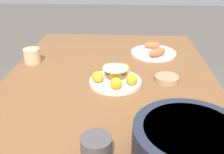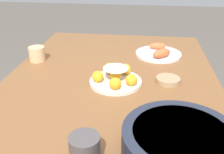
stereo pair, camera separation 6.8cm
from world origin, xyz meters
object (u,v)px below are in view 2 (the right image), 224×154
at_px(dining_table, 108,104).
at_px(cup_far, 83,151).
at_px(serving_bowl, 180,146).
at_px(cake_plate, 116,78).
at_px(cup_near, 37,54).
at_px(sauce_bowl, 168,80).
at_px(seafood_platter, 159,53).

xyz_separation_m(dining_table, cup_far, (0.46, -0.00, 0.13)).
bearing_deg(serving_bowl, cake_plate, -153.29).
xyz_separation_m(cake_plate, cup_near, (-0.21, -0.45, 0.01)).
bearing_deg(dining_table, sauce_bowl, 105.70).
bearing_deg(serving_bowl, cup_near, -134.65).
bearing_deg(dining_table, serving_bowl, 31.59).
bearing_deg(seafood_platter, cup_far, -15.18).
bearing_deg(sauce_bowl, cake_plate, -81.22).
relative_size(dining_table, cake_plate, 6.67).
relative_size(seafood_platter, cup_far, 2.71).
bearing_deg(cup_far, seafood_platter, 164.82).
bearing_deg(cup_far, cake_plate, 176.27).
relative_size(serving_bowl, seafood_platter, 1.26).
relative_size(cake_plate, sauce_bowl, 2.16).
distance_m(seafood_platter, cup_far, 0.90).
xyz_separation_m(serving_bowl, cup_near, (-0.67, -0.67, -0.02)).
relative_size(dining_table, serving_bowl, 4.83).
height_order(sauce_bowl, cup_far, cup_far).
distance_m(serving_bowl, cup_far, 0.26).
height_order(sauce_bowl, seafood_platter, seafood_platter).
bearing_deg(cake_plate, seafood_platter, 151.26).
bearing_deg(cup_near, sauce_bowl, 75.29).
height_order(cake_plate, sauce_bowl, cake_plate).
bearing_deg(serving_bowl, sauce_bowl, 179.60).
relative_size(cake_plate, seafood_platter, 0.91).
bearing_deg(sauce_bowl, dining_table, -74.30).
height_order(serving_bowl, seafood_platter, serving_bowl).
height_order(dining_table, cup_far, cup_far).
height_order(dining_table, cup_near, cup_near).
xyz_separation_m(sauce_bowl, seafood_platter, (-0.33, -0.03, 0.00)).
relative_size(dining_table, cup_near, 18.30).
xyz_separation_m(cake_plate, seafood_platter, (-0.37, 0.20, -0.01)).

